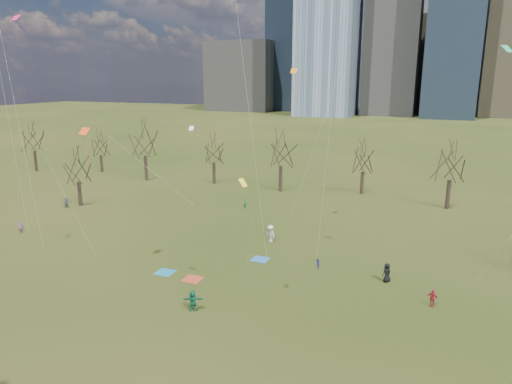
% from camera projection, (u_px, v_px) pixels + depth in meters
% --- Properties ---
extents(ground, '(500.00, 500.00, 0.00)m').
position_uv_depth(ground, '(194.00, 325.00, 32.38)').
color(ground, black).
rests_on(ground, ground).
extents(downtown_skyline, '(212.50, 78.00, 118.00)m').
position_uv_depth(downtown_skyline, '(407.00, 30.00, 213.79)').
color(downtown_skyline, slate).
rests_on(downtown_skyline, ground).
extents(bare_tree_row, '(113.04, 29.80, 9.50)m').
position_uv_depth(bare_tree_row, '(321.00, 158.00, 64.50)').
color(bare_tree_row, black).
rests_on(bare_tree_row, ground).
extents(blanket_teal, '(1.60, 1.50, 0.03)m').
position_uv_depth(blanket_teal, '(165.00, 272.00, 41.21)').
color(blanket_teal, '#186990').
rests_on(blanket_teal, ground).
extents(blanket_navy, '(1.60, 1.50, 0.03)m').
position_uv_depth(blanket_navy, '(260.00, 259.00, 44.18)').
color(blanket_navy, '#2362A3').
rests_on(blanket_navy, ground).
extents(blanket_crimson, '(1.60, 1.50, 0.03)m').
position_uv_depth(blanket_crimson, '(193.00, 279.00, 39.81)').
color(blanket_crimson, '#AC3722').
rests_on(blanket_crimson, ground).
extents(person_5, '(1.61, 1.03, 1.66)m').
position_uv_depth(person_5, '(193.00, 301.00, 34.25)').
color(person_5, '#186E4B').
rests_on(person_5, ground).
extents(person_6, '(0.95, 0.99, 1.71)m').
position_uv_depth(person_6, '(387.00, 273.00, 39.12)').
color(person_6, black).
rests_on(person_6, ground).
extents(person_7, '(0.48, 0.60, 1.43)m').
position_uv_depth(person_7, '(20.00, 227.00, 51.59)').
color(person_7, '#8E4E9C').
rests_on(person_7, ground).
extents(person_8, '(0.43, 0.51, 0.94)m').
position_uv_depth(person_8, '(317.00, 264.00, 42.00)').
color(person_8, '#24279C').
rests_on(person_8, ground).
extents(person_9, '(1.37, 1.17, 1.84)m').
position_uv_depth(person_9, '(271.00, 233.00, 48.79)').
color(person_9, silver).
rests_on(person_9, ground).
extents(person_10, '(0.88, 0.53, 1.40)m').
position_uv_depth(person_10, '(432.00, 298.00, 34.91)').
color(person_10, '#AE182F').
rests_on(person_10, ground).
extents(person_11, '(1.29, 1.35, 1.53)m').
position_uv_depth(person_11, '(66.00, 203.00, 61.53)').
color(person_11, '#5A5B5F').
rests_on(person_11, ground).
extents(person_13, '(0.60, 0.59, 1.40)m').
position_uv_depth(person_13, '(245.00, 203.00, 61.29)').
color(person_13, '#186E3F').
rests_on(person_13, ground).
extents(kites_airborne, '(48.91, 29.98, 32.30)m').
position_uv_depth(kites_airborne, '(268.00, 108.00, 39.27)').
color(kites_airborne, '#E94613').
rests_on(kites_airborne, ground).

